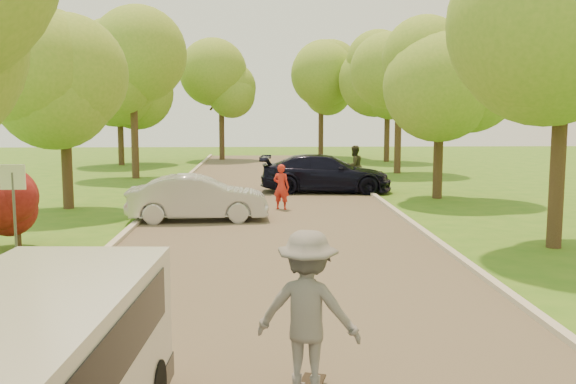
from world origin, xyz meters
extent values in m
plane|color=#346A19|center=(0.00, 0.00, 0.00)|extent=(100.00, 100.00, 0.00)
cube|color=#4C4438|center=(0.00, 8.00, 0.01)|extent=(8.00, 60.00, 0.01)
cube|color=#B2AD9E|center=(-4.05, 8.00, 0.06)|extent=(0.18, 60.00, 0.12)
cube|color=#B2AD9E|center=(4.05, 8.00, 0.06)|extent=(0.18, 60.00, 0.12)
cylinder|color=#59595E|center=(-5.80, 4.00, 1.00)|extent=(0.06, 0.06, 2.00)
cube|color=white|center=(-5.80, 4.00, 1.90)|extent=(0.55, 0.04, 0.55)
cylinder|color=#382619|center=(-6.30, 5.50, 0.35)|extent=(0.12, 0.12, 0.70)
sphere|color=#590F0F|center=(-6.30, 5.50, 1.10)|extent=(1.70, 1.70, 1.70)
cylinder|color=#382619|center=(-7.00, 12.00, 1.57)|extent=(0.36, 0.36, 3.15)
sphere|color=olive|center=(-7.00, 12.00, 4.41)|extent=(4.20, 4.20, 4.20)
sphere|color=olive|center=(-6.37, 12.00, 5.04)|extent=(3.15, 3.15, 3.15)
cylinder|color=#382619|center=(-6.60, 22.00, 1.91)|extent=(0.36, 0.36, 3.83)
sphere|color=olive|center=(-6.60, 22.00, 5.27)|extent=(4.80, 4.80, 4.80)
sphere|color=olive|center=(-5.88, 22.00, 5.99)|extent=(3.60, 3.60, 3.60)
cylinder|color=#382619|center=(6.80, 5.00, 1.91)|extent=(0.36, 0.36, 3.83)
sphere|color=olive|center=(6.80, 5.00, 5.33)|extent=(5.00, 5.00, 5.00)
cylinder|color=#382619|center=(6.40, 14.00, 1.69)|extent=(0.36, 0.36, 3.38)
sphere|color=olive|center=(6.40, 14.00, 4.70)|extent=(4.40, 4.40, 4.40)
sphere|color=olive|center=(7.06, 14.00, 5.36)|extent=(3.30, 3.30, 3.30)
cylinder|color=#382619|center=(7.00, 24.00, 2.02)|extent=(0.36, 0.36, 4.05)
sphere|color=olive|center=(7.00, 24.00, 5.61)|extent=(5.20, 5.20, 5.20)
sphere|color=olive|center=(7.78, 24.00, 6.39)|extent=(3.90, 3.90, 3.90)
cylinder|color=#382619|center=(-9.00, 30.00, 1.80)|extent=(0.36, 0.36, 3.60)
sphere|color=olive|center=(-9.00, 30.00, 5.10)|extent=(5.00, 5.00, 5.00)
sphere|color=olive|center=(-8.25, 30.00, 5.85)|extent=(3.75, 3.75, 3.75)
cylinder|color=#382619|center=(8.00, 32.00, 1.91)|extent=(0.36, 0.36, 3.83)
sphere|color=olive|center=(8.00, 32.00, 5.33)|extent=(5.00, 5.00, 5.00)
sphere|color=olive|center=(8.75, 32.00, 6.08)|extent=(3.75, 3.75, 3.75)
cylinder|color=#382619|center=(-3.00, 34.00, 1.69)|extent=(0.36, 0.36, 3.38)
sphere|color=olive|center=(-3.00, 34.00, 4.81)|extent=(4.80, 4.80, 4.80)
sphere|color=olive|center=(-2.28, 34.00, 5.53)|extent=(3.60, 3.60, 3.60)
cylinder|color=#382619|center=(4.00, 36.00, 1.80)|extent=(0.36, 0.36, 3.60)
sphere|color=olive|center=(4.00, 36.00, 5.10)|extent=(5.00, 5.00, 5.00)
sphere|color=olive|center=(4.75, 36.00, 5.85)|extent=(3.75, 3.75, 3.75)
cube|color=black|center=(-2.49, -4.66, 1.33)|extent=(2.01, 3.33, 0.52)
imported|color=#AEAEB3|center=(-2.30, 9.29, 0.70)|extent=(4.32, 1.72, 1.40)
imported|color=black|center=(2.30, 16.00, 0.78)|extent=(5.53, 2.65, 1.55)
cylinder|color=#BFCC4C|center=(0.31, -2.79, 0.05)|extent=(0.05, 0.08, 0.07)
cylinder|color=#BFCC4C|center=(0.15, -2.74, 0.05)|extent=(0.05, 0.08, 0.07)
imported|color=slate|center=(0.13, -3.09, 1.06)|extent=(1.36, 1.01, 1.87)
imported|color=red|center=(0.32, 11.37, 0.78)|extent=(0.67, 0.57, 1.55)
imported|color=#2E301D|center=(3.80, 18.18, 0.91)|extent=(1.11, 1.06, 1.81)
camera|label=1|loc=(-0.40, -10.15, 3.33)|focal=40.00mm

